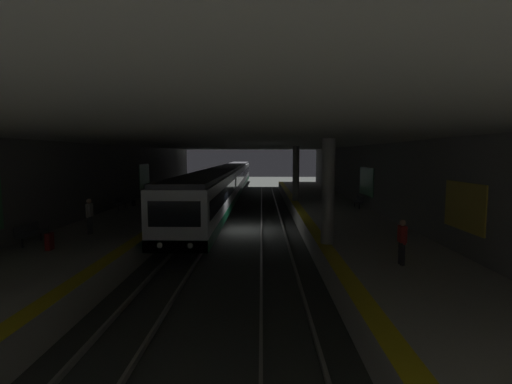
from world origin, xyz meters
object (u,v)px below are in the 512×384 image
object	(u,v)px
bench_left_near	(358,200)
bench_right_far	(121,202)
person_walking_mid	(402,240)
person_waiting_near	(90,215)
pillar_far	(296,174)
bench_left_mid	(330,187)
metro_train	(228,181)
pillar_near	(328,192)
bench_right_mid	(30,232)
suitcase_rolling	(49,241)
backpack_on_floor	(134,203)

from	to	relation	value
bench_left_near	bench_right_far	bearing A→B (deg)	93.33
person_walking_mid	person_waiting_near	bearing A→B (deg)	69.38
pillar_far	bench_left_near	distance (m)	6.16
person_walking_mid	bench_left_mid	bearing A→B (deg)	-4.63
metro_train	bench_left_near	bearing A→B (deg)	-143.20
pillar_far	person_walking_mid	size ratio (longest dim) A/B	2.84
bench_left_mid	bench_right_far	xyz separation A→B (m)	(-12.62, 17.07, 0.00)
pillar_near	bench_right_mid	world-z (taller)	pillar_near
suitcase_rolling	pillar_near	bearing A→B (deg)	-83.49
pillar_near	pillar_far	xyz separation A→B (m)	(15.53, 0.00, 0.00)
suitcase_rolling	backpack_on_floor	xyz separation A→B (m)	(13.39, 1.07, -0.15)
backpack_on_floor	pillar_near	bearing A→B (deg)	-133.92
person_walking_mid	metro_train	bearing A→B (deg)	16.59
pillar_near	person_walking_mid	size ratio (longest dim) A/B	2.84
suitcase_rolling	metro_train	bearing A→B (deg)	-10.34
pillar_far	backpack_on_floor	world-z (taller)	pillar_far
pillar_near	person_waiting_near	distance (m)	11.43
pillar_far	bench_right_far	size ratio (longest dim) A/B	2.68
pillar_near	bench_left_mid	size ratio (longest dim) A/B	2.68
pillar_near	bench_left_near	bearing A→B (deg)	-20.22
bench_left_mid	person_walking_mid	distance (m)	26.27
pillar_near	bench_left_near	xyz separation A→B (m)	(11.36, -4.18, -1.75)
bench_left_mid	backpack_on_floor	bearing A→B (deg)	123.10
bench_right_far	bench_left_near	bearing A→B (deg)	-86.67
pillar_near	metro_train	bearing A→B (deg)	14.29
bench_left_mid	suitcase_rolling	xyz separation A→B (m)	(-24.30, 15.66, -0.17)
pillar_far	suitcase_rolling	bearing A→B (deg)	145.72
person_waiting_near	backpack_on_floor	bearing A→B (deg)	7.38
suitcase_rolling	bench_right_mid	bearing A→B (deg)	54.50
pillar_near	metro_train	xyz separation A→B (m)	(25.71, 6.55, -1.30)
bench_left_mid	person_walking_mid	xyz separation A→B (m)	(-26.18, 2.12, 0.34)
bench_left_mid	bench_right_mid	distance (m)	28.88
person_waiting_near	backpack_on_floor	world-z (taller)	person_waiting_near
backpack_on_floor	metro_train	bearing A→B (deg)	-23.75
bench_right_far	suitcase_rolling	distance (m)	11.76
metro_train	bench_right_mid	world-z (taller)	metro_train
pillar_far	bench_right_far	bearing A→B (deg)	111.84
bench_left_near	suitcase_rolling	world-z (taller)	suitcase_rolling
pillar_near	metro_train	size ratio (longest dim) A/B	0.09
pillar_far	bench_left_near	size ratio (longest dim) A/B	2.68
bench_right_mid	bench_right_far	bearing A→B (deg)	0.00
bench_right_far	person_walking_mid	size ratio (longest dim) A/B	1.06
pillar_near	suitcase_rolling	xyz separation A→B (m)	(-1.31, 11.48, -1.92)
bench_left_mid	person_walking_mid	world-z (taller)	person_walking_mid
pillar_near	backpack_on_floor	xyz separation A→B (m)	(12.08, 12.55, -2.08)
pillar_far	metro_train	bearing A→B (deg)	32.77
person_walking_mid	backpack_on_floor	size ratio (longest dim) A/B	4.00
metro_train	bench_right_far	bearing A→B (deg)	157.56
bench_left_mid	backpack_on_floor	world-z (taller)	bench_left_mid
person_walking_mid	suitcase_rolling	bearing A→B (deg)	82.08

